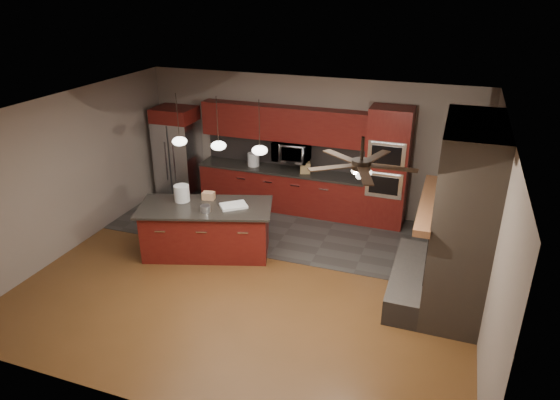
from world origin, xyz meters
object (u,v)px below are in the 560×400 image
at_px(cardboard_box, 209,196).
at_px(oven_tower, 387,168).
at_px(paint_can, 205,209).
at_px(white_bucket, 182,193).
at_px(counter_box, 305,168).
at_px(kitchen_island, 207,229).
at_px(paint_tray, 234,206).
at_px(microwave, 292,151).
at_px(refrigerator, 178,153).
at_px(counter_bucket, 254,159).

bearing_deg(cardboard_box, oven_tower, 25.48).
height_order(oven_tower, paint_can, oven_tower).
xyz_separation_m(white_bucket, cardboard_box, (0.41, 0.23, -0.08)).
bearing_deg(counter_box, kitchen_island, -136.70).
bearing_deg(paint_tray, cardboard_box, 125.17).
distance_m(paint_can, counter_box, 2.63).
height_order(oven_tower, counter_box, oven_tower).
distance_m(microwave, counter_box, 0.45).
bearing_deg(refrigerator, paint_can, -51.16).
height_order(microwave, refrigerator, refrigerator).
bearing_deg(oven_tower, counter_bucket, 179.85).
xyz_separation_m(kitchen_island, paint_can, (0.11, -0.20, 0.51)).
relative_size(refrigerator, white_bucket, 6.93).
relative_size(cardboard_box, counter_box, 0.94).
xyz_separation_m(microwave, white_bucket, (-1.30, -2.24, -0.23)).
xyz_separation_m(oven_tower, paint_tray, (-2.31, -2.12, -0.25)).
height_order(microwave, counter_box, microwave).
relative_size(oven_tower, kitchen_island, 0.94).
relative_size(refrigerator, cardboard_box, 9.63).
bearing_deg(paint_can, refrigerator, 128.84).
distance_m(oven_tower, paint_tray, 3.14).
distance_m(white_bucket, cardboard_box, 0.47).
bearing_deg(refrigerator, counter_box, 0.61).
height_order(white_bucket, paint_tray, white_bucket).
relative_size(oven_tower, white_bucket, 8.12).
relative_size(microwave, paint_can, 4.29).
xyz_separation_m(counter_bucket, counter_box, (1.16, -0.05, -0.03)).
bearing_deg(kitchen_island, paint_tray, -1.19).
xyz_separation_m(kitchen_island, counter_bucket, (-0.02, 2.26, 0.58)).
height_order(oven_tower, microwave, oven_tower).
relative_size(kitchen_island, counter_box, 11.24).
bearing_deg(oven_tower, counter_box, -178.52).
height_order(counter_bucket, counter_box, counter_bucket).
bearing_deg(kitchen_island, microwave, 52.96).
relative_size(paint_tray, cardboard_box, 2.11).
xyz_separation_m(oven_tower, refrigerator, (-4.60, -0.07, -0.18)).
bearing_deg(counter_box, counter_bucket, 158.16).
xyz_separation_m(refrigerator, white_bucket, (1.32, -2.11, 0.05)).
xyz_separation_m(oven_tower, cardboard_box, (-2.87, -1.96, -0.20)).
xyz_separation_m(refrigerator, paint_can, (1.92, -2.38, -0.04)).
height_order(kitchen_island, counter_box, counter_box).
xyz_separation_m(kitchen_island, cardboard_box, (-0.08, 0.30, 0.52)).
bearing_deg(cardboard_box, paint_can, -77.92).
height_order(oven_tower, counter_bucket, oven_tower).
xyz_separation_m(oven_tower, kitchen_island, (-2.79, -2.26, -0.73)).
bearing_deg(cardboard_box, kitchen_island, -84.07).
bearing_deg(kitchen_island, paint_can, -78.51).
bearing_deg(cardboard_box, counter_bucket, 79.40).
bearing_deg(counter_bucket, refrigerator, -177.40).
bearing_deg(paint_tray, oven_tower, 3.25).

